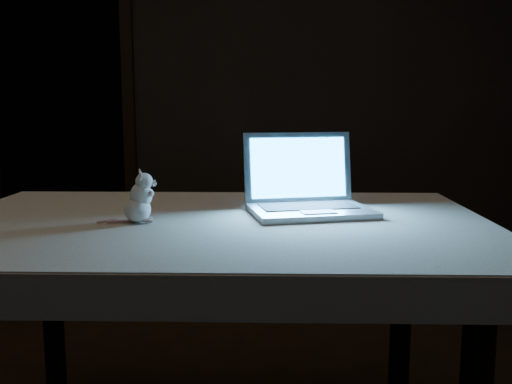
# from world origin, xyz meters

# --- Properties ---
(back_wall) EXTENTS (4.50, 0.04, 2.60)m
(back_wall) POSITION_xyz_m (0.00, 2.50, 1.30)
(back_wall) COLOR black
(back_wall) RESTS_ON ground
(doorway) EXTENTS (1.06, 0.36, 2.13)m
(doorway) POSITION_xyz_m (-1.10, 2.50, 1.06)
(doorway) COLOR black
(doorway) RESTS_ON back_wall
(table) EXTENTS (1.51, 0.99, 0.80)m
(table) POSITION_xyz_m (0.17, 0.05, 0.40)
(table) COLOR black
(table) RESTS_ON floor
(tablecloth) EXTENTS (1.61, 1.10, 0.10)m
(tablecloth) POSITION_xyz_m (0.14, 0.09, 0.76)
(tablecloth) COLOR beige
(tablecloth) RESTS_ON table
(laptop) EXTENTS (0.41, 0.38, 0.24)m
(laptop) POSITION_xyz_m (0.46, 0.13, 0.92)
(laptop) COLOR #A4A4A8
(laptop) RESTS_ON tablecloth
(plush_mouse) EXTENTS (0.12, 0.12, 0.15)m
(plush_mouse) POSITION_xyz_m (-0.04, 0.01, 0.88)
(plush_mouse) COLOR white
(plush_mouse) RESTS_ON tablecloth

